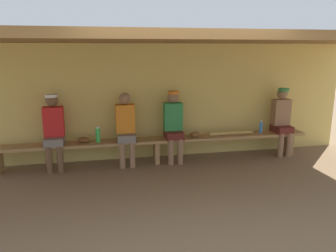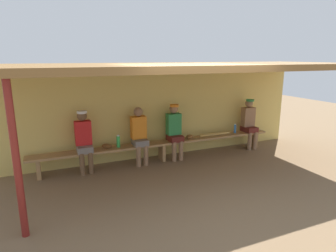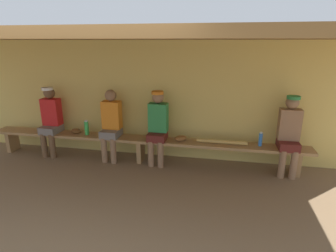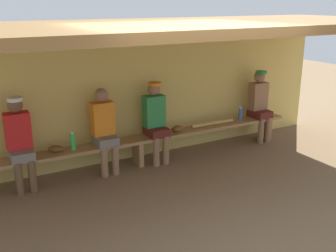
{
  "view_description": "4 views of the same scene",
  "coord_description": "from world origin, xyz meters",
  "px_view_note": "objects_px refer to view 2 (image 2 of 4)",
  "views": [
    {
      "loc": [
        -0.99,
        -4.3,
        2.09
      ],
      "look_at": [
        0.13,
        1.1,
        0.8
      ],
      "focal_mm": 35.14,
      "sensor_mm": 36.0,
      "label": 1
    },
    {
      "loc": [
        -2.49,
        -4.66,
        2.45
      ],
      "look_at": [
        0.08,
        1.36,
        0.89
      ],
      "focal_mm": 30.99,
      "sensor_mm": 36.0,
      "label": 2
    },
    {
      "loc": [
        1.44,
        -3.06,
        2.18
      ],
      "look_at": [
        0.6,
        1.16,
        0.85
      ],
      "focal_mm": 29.44,
      "sensor_mm": 36.0,
      "label": 3
    },
    {
      "loc": [
        -2.58,
        -4.08,
        2.6
      ],
      "look_at": [
        0.35,
        1.17,
        0.72
      ],
      "focal_mm": 43.05,
      "sensor_mm": 36.0,
      "label": 4
    }
  ],
  "objects_px": {
    "bench": "(162,145)",
    "player_in_white": "(139,133)",
    "baseball_glove_dark_brown": "(107,146)",
    "water_bottle_blue": "(118,141)",
    "player_leftmost": "(175,129)",
    "player_in_red": "(249,121)",
    "baseball_bat": "(215,134)",
    "baseball_glove_tan": "(190,137)",
    "water_bottle_green": "(235,129)",
    "support_post": "(17,162)",
    "player_shirtless_tan": "(84,139)"
  },
  "relations": [
    {
      "from": "baseball_bat",
      "to": "player_in_white",
      "type": "bearing_deg",
      "value": -179.61
    },
    {
      "from": "support_post",
      "to": "player_in_red",
      "type": "relative_size",
      "value": 1.64
    },
    {
      "from": "player_leftmost",
      "to": "player_in_white",
      "type": "xyz_separation_m",
      "value": [
        -0.89,
        -0.0,
        -0.02
      ]
    },
    {
      "from": "baseball_glove_tan",
      "to": "player_leftmost",
      "type": "bearing_deg",
      "value": 134.36
    },
    {
      "from": "player_in_red",
      "to": "baseball_bat",
      "type": "bearing_deg",
      "value": -179.81
    },
    {
      "from": "player_in_red",
      "to": "water_bottle_blue",
      "type": "distance_m",
      "value": 3.63
    },
    {
      "from": "water_bottle_blue",
      "to": "baseball_glove_tan",
      "type": "relative_size",
      "value": 1.18
    },
    {
      "from": "baseball_glove_tan",
      "to": "baseball_glove_dark_brown",
      "type": "bearing_deg",
      "value": 132.13
    },
    {
      "from": "player_in_red",
      "to": "baseball_bat",
      "type": "distance_m",
      "value": 1.11
    },
    {
      "from": "player_in_white",
      "to": "player_in_red",
      "type": "distance_m",
      "value": 3.12
    },
    {
      "from": "player_leftmost",
      "to": "player_in_red",
      "type": "distance_m",
      "value": 2.23
    },
    {
      "from": "support_post",
      "to": "baseball_glove_tan",
      "type": "bearing_deg",
      "value": 29.95
    },
    {
      "from": "baseball_glove_tan",
      "to": "support_post",
      "type": "bearing_deg",
      "value": 162.69
    },
    {
      "from": "baseball_glove_tan",
      "to": "water_bottle_blue",
      "type": "bearing_deg",
      "value": 133.28
    },
    {
      "from": "player_leftmost",
      "to": "player_in_white",
      "type": "bearing_deg",
      "value": -179.97
    },
    {
      "from": "bench",
      "to": "player_shirtless_tan",
      "type": "height_order",
      "value": "player_shirtless_tan"
    },
    {
      "from": "player_in_red",
      "to": "player_shirtless_tan",
      "type": "xyz_separation_m",
      "value": [
        -4.37,
        0.0,
        0.0
      ]
    },
    {
      "from": "player_in_white",
      "to": "baseball_glove_tan",
      "type": "relative_size",
      "value": 5.56
    },
    {
      "from": "player_leftmost",
      "to": "player_in_white",
      "type": "height_order",
      "value": "player_leftmost"
    },
    {
      "from": "support_post",
      "to": "player_shirtless_tan",
      "type": "relative_size",
      "value": 1.64
    },
    {
      "from": "player_shirtless_tan",
      "to": "water_bottle_green",
      "type": "relative_size",
      "value": 5.43
    },
    {
      "from": "baseball_bat",
      "to": "player_in_red",
      "type": "bearing_deg",
      "value": 0.66
    },
    {
      "from": "baseball_glove_dark_brown",
      "to": "player_in_red",
      "type": "bearing_deg",
      "value": -147.63
    },
    {
      "from": "baseball_glove_dark_brown",
      "to": "bench",
      "type": "bearing_deg",
      "value": -148.77
    },
    {
      "from": "player_in_white",
      "to": "baseball_bat",
      "type": "height_order",
      "value": "player_in_white"
    },
    {
      "from": "player_in_red",
      "to": "player_shirtless_tan",
      "type": "distance_m",
      "value": 4.37
    },
    {
      "from": "player_leftmost",
      "to": "baseball_glove_dark_brown",
      "type": "xyz_separation_m",
      "value": [
        -1.64,
        0.03,
        -0.24
      ]
    },
    {
      "from": "player_in_red",
      "to": "water_bottle_green",
      "type": "bearing_deg",
      "value": 177.2
    },
    {
      "from": "water_bottle_blue",
      "to": "water_bottle_green",
      "type": "bearing_deg",
      "value": 0.47
    },
    {
      "from": "player_leftmost",
      "to": "water_bottle_blue",
      "type": "xyz_separation_m",
      "value": [
        -1.39,
        -0.01,
        -0.15
      ]
    },
    {
      "from": "water_bottle_green",
      "to": "baseball_bat",
      "type": "xyz_separation_m",
      "value": [
        -0.64,
        -0.02,
        -0.09
      ]
    },
    {
      "from": "water_bottle_blue",
      "to": "baseball_glove_dark_brown",
      "type": "bearing_deg",
      "value": 171.11
    },
    {
      "from": "player_in_red",
      "to": "support_post",
      "type": "bearing_deg",
      "value": -159.01
    },
    {
      "from": "support_post",
      "to": "water_bottle_blue",
      "type": "xyz_separation_m",
      "value": [
        1.86,
        2.1,
        -0.5
      ]
    },
    {
      "from": "bench",
      "to": "player_shirtless_tan",
      "type": "xyz_separation_m",
      "value": [
        -1.81,
        0.0,
        0.36
      ]
    },
    {
      "from": "player_leftmost",
      "to": "baseball_glove_dark_brown",
      "type": "relative_size",
      "value": 5.6
    },
    {
      "from": "water_bottle_blue",
      "to": "support_post",
      "type": "bearing_deg",
      "value": -131.49
    },
    {
      "from": "support_post",
      "to": "baseball_glove_dark_brown",
      "type": "xyz_separation_m",
      "value": [
        1.61,
        2.14,
        -0.6
      ]
    },
    {
      "from": "bench",
      "to": "baseball_bat",
      "type": "relative_size",
      "value": 6.84
    },
    {
      "from": "player_in_white",
      "to": "water_bottle_green",
      "type": "height_order",
      "value": "player_in_white"
    },
    {
      "from": "player_in_red",
      "to": "player_shirtless_tan",
      "type": "relative_size",
      "value": 1.0
    },
    {
      "from": "player_shirtless_tan",
      "to": "baseball_bat",
      "type": "xyz_separation_m",
      "value": [
        3.29,
        -0.0,
        -0.25
      ]
    },
    {
      "from": "player_in_red",
      "to": "baseball_glove_dark_brown",
      "type": "distance_m",
      "value": 3.88
    },
    {
      "from": "bench",
      "to": "player_in_white",
      "type": "bearing_deg",
      "value": 179.69
    },
    {
      "from": "player_in_red",
      "to": "baseball_bat",
      "type": "xyz_separation_m",
      "value": [
        -1.08,
        -0.0,
        -0.25
      ]
    },
    {
      "from": "player_in_red",
      "to": "baseball_glove_dark_brown",
      "type": "bearing_deg",
      "value": 179.5
    },
    {
      "from": "player_shirtless_tan",
      "to": "bench",
      "type": "bearing_deg",
      "value": -0.11
    },
    {
      "from": "player_leftmost",
      "to": "baseball_glove_tan",
      "type": "height_order",
      "value": "player_leftmost"
    },
    {
      "from": "player_leftmost",
      "to": "water_bottle_blue",
      "type": "height_order",
      "value": "player_leftmost"
    },
    {
      "from": "baseball_bat",
      "to": "player_leftmost",
      "type": "bearing_deg",
      "value": -179.7
    }
  ]
}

